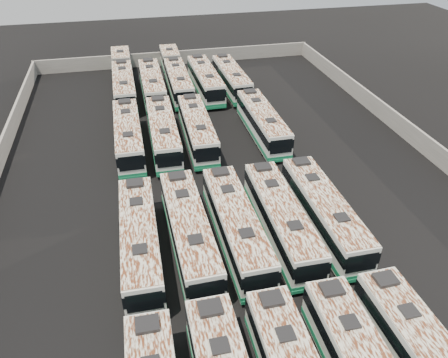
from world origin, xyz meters
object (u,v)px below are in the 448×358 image
bus_midfront_right (281,219)px  bus_back_far_left (123,78)px  bus_midfront_center (236,226)px  bus_midback_center (197,129)px  bus_midfront_far_right (324,212)px  bus_back_right (205,80)px  bus_midfront_far_left (140,240)px  bus_midback_left (163,132)px  bus_back_center (176,74)px  bus_midfront_left (189,231)px  bus_midback_far_right (262,122)px  bus_back_far_right (231,79)px  bus_back_left (152,85)px  bus_midback_far_left (128,136)px

bus_midfront_right → bus_back_far_left: bearing=108.2°
bus_midfront_center → bus_midback_center: (-0.05, 17.46, -0.03)m
bus_midfront_far_right → bus_back_right: bearing=96.9°
bus_midfront_far_left → bus_midback_left: (3.70, 17.37, 0.04)m
bus_midback_left → bus_midfront_far_right: bearing=-55.5°
bus_midfront_far_left → bus_midfront_center: bearing=0.8°
bus_midback_center → bus_back_center: bearing=91.0°
bus_midfront_far_left → bus_midfront_far_right: bearing=1.4°
bus_midback_left → bus_midfront_left: bearing=-88.6°
bus_midback_far_right → bus_midfront_right: bearing=-102.2°
bus_midfront_left → bus_back_far_right: bearing=69.5°
bus_midfront_far_left → bus_midback_center: 18.99m
bus_midfront_right → bus_midback_left: size_ratio=0.98×
bus_back_center → bus_midfront_center: bearing=-89.3°
bus_midfront_far_left → bus_back_right: bearing=71.6°
bus_midfront_far_right → bus_back_far_right: bus_midfront_far_right is taller
bus_midfront_right → bus_back_left: 32.85m
bus_midfront_right → bus_midfront_far_right: size_ratio=1.00×
bus_midfront_right → bus_back_right: 32.04m
bus_back_right → bus_midfront_far_left: bearing=-110.3°
bus_midback_center → bus_midback_left: bearing=-177.8°
bus_midback_left → bus_midback_far_right: (11.44, 0.01, -0.04)m
bus_midfront_far_right → bus_back_left: bearing=109.6°
bus_midfront_center → bus_midback_left: (-3.87, 17.38, 0.02)m
bus_midfront_far_right → bus_midback_left: bearing=123.5°
bus_midfront_right → bus_back_left: bus_back_left is taller
bus_midfront_left → bus_midback_far_right: bearing=55.7°
bus_back_center → bus_midfront_far_right: bearing=-77.3°
bus_midback_far_left → bus_back_right: bearing=51.9°
bus_midfront_right → bus_midback_center: bus_midfront_right is taller
bus_back_left → bus_back_center: bearing=44.7°
bus_midback_center → bus_back_far_right: size_ratio=1.01×
bus_midfront_right → bus_midback_left: (-7.66, 17.36, 0.03)m
bus_midback_far_right → bus_back_right: size_ratio=0.98×
bus_midback_far_left → bus_back_center: 19.67m
bus_midback_far_left → bus_back_left: size_ratio=0.99×
bus_midfront_left → bus_midfront_right: size_ratio=1.01×
bus_midback_far_left → bus_back_far_left: bus_back_far_left is taller
bus_midfront_right → bus_midback_left: 18.97m
bus_midback_far_left → bus_back_left: (3.89, 14.47, 0.02)m
bus_midfront_center → bus_back_left: bus_back_left is taller
bus_midfront_far_right → bus_midback_left: bus_midback_left is taller
bus_midback_far_left → bus_back_far_left: 18.23m
bus_midfront_far_right → bus_midback_far_right: size_ratio=1.00×
bus_midfront_far_left → bus_back_left: bearing=84.2°
bus_midfront_far_left → bus_midback_left: size_ratio=0.98×
bus_midfront_right → bus_midback_far_left: (-11.44, 17.50, 0.01)m
bus_midback_left → bus_back_far_left: (-3.70, 18.37, -0.02)m
bus_back_left → bus_midfront_left: bearing=-89.8°
bus_midfront_far_right → bus_back_far_right: 31.85m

